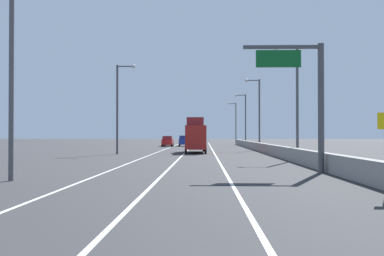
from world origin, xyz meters
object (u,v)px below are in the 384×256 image
Objects in this scene: lamp_post_left_mid at (120,103)px; car_blue_2 at (184,141)px; car_red_0 at (168,141)px; car_gray_1 at (168,141)px; lamp_post_right_second at (294,94)px; lamp_post_right_third at (258,109)px; lamp_post_left_near at (17,60)px; box_truck at (195,136)px; lamp_post_right_fifth at (235,120)px; overhead_sign_gantry at (308,91)px; lamp_post_right_fourth at (244,116)px.

lamp_post_left_mid reaches higher than car_blue_2.
car_gray_1 reaches higher than car_red_0.
lamp_post_right_second is 1.00× the size of lamp_post_right_third.
lamp_post_left_near reaches higher than car_gray_1.
car_red_0 is at bearing 84.99° from lamp_post_left_mid.
lamp_post_right_third is at bearing -53.03° from car_red_0.
lamp_post_left_near is 1.11× the size of box_truck.
lamp_post_right_second is 47.87m from car_blue_2.
car_red_0 is at bearing 108.26° from lamp_post_right_second.
lamp_post_right_fifth reaches higher than car_blue_2.
lamp_post_left_near is at bearing -160.99° from overhead_sign_gantry.
car_blue_2 is 0.47× the size of box_truck.
lamp_post_left_near is 2.12× the size of car_red_0.
lamp_post_right_third is at bearing 69.46° from lamp_post_left_near.
car_blue_2 is at bearing 80.80° from lamp_post_left_mid.
car_blue_2 is at bearing -60.63° from car_gray_1.
overhead_sign_gantry is 0.75× the size of lamp_post_right_second.
lamp_post_left_mid is 35.95m from car_blue_2.
lamp_post_right_third is at bearing 39.55° from lamp_post_left_mid.
lamp_post_right_third is 23.97m from car_red_0.
overhead_sign_gantry is at bearing -58.15° from lamp_post_left_mid.
overhead_sign_gantry is 14.05m from lamp_post_right_second.
lamp_post_right_third is 22.05m from lamp_post_left_mid.
lamp_post_right_second is 1.00× the size of lamp_post_right_fourth.
lamp_post_left_near is at bearing -89.10° from lamp_post_left_mid.
lamp_post_left_near is at bearing -110.54° from lamp_post_right_third.
overhead_sign_gantry is 0.75× the size of lamp_post_right_third.
lamp_post_right_fourth is 42.74m from lamp_post_left_mid.
lamp_post_left_mid is 2.12× the size of car_red_0.
lamp_post_left_mid is (-17.29, -39.09, 0.00)m from lamp_post_right_fourth.
lamp_post_right_second is 1.00× the size of lamp_post_left_mid.
car_blue_2 is (5.70, 35.18, -4.77)m from lamp_post_left_mid.
lamp_post_right_fifth reaches higher than car_gray_1.
lamp_post_left_near is (-16.82, -69.15, 0.00)m from lamp_post_right_fourth.
lamp_post_left_mid is at bearing -149.85° from box_truck.
box_truck is (-8.75, -59.27, -3.78)m from lamp_post_right_fifth.
lamp_post_right_third reaches higher than car_red_0.
lamp_post_right_fifth is at bearing 90.35° from lamp_post_right_fourth.
box_truck is (6.00, -36.19, 1.04)m from car_gray_1.
car_blue_2 is (5.23, 65.23, -4.77)m from lamp_post_left_near.
lamp_post_left_mid is at bearing -95.01° from car_red_0.
lamp_post_left_near is at bearing -102.76° from box_truck.
car_blue_2 is (2.82, 2.37, 0.05)m from car_red_0.
lamp_post_left_near is at bearing -91.54° from car_gray_1.
box_truck is at bearing 119.41° from lamp_post_right_second.
car_red_0 is at bearing -156.43° from lamp_post_right_fourth.
box_truck reaches higher than car_gray_1.
box_truck reaches higher than car_blue_2.
overhead_sign_gantry is at bearing -91.63° from lamp_post_right_fourth.
lamp_post_right_fourth is 1.00× the size of lamp_post_left_mid.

